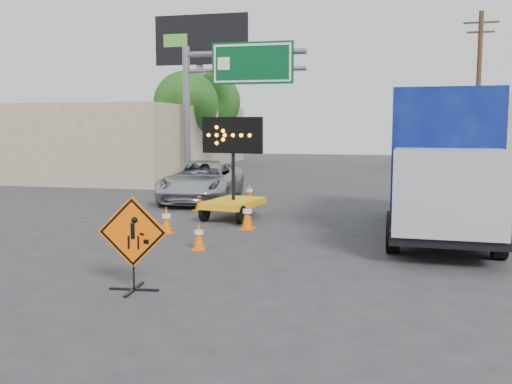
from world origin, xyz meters
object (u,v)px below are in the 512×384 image
(construction_sign, at_px, (133,241))
(arrow_board, at_px, (233,197))
(box_truck, at_px, (441,171))
(pickup_truck, at_px, (202,181))

(construction_sign, bearing_deg, arrow_board, 87.21)
(arrow_board, bearing_deg, box_truck, -1.33)
(box_truck, bearing_deg, construction_sign, -127.75)
(arrow_board, height_order, pickup_truck, arrow_board)
(pickup_truck, xyz_separation_m, box_truck, (8.40, -5.02, 0.94))
(construction_sign, relative_size, arrow_board, 0.53)
(pickup_truck, relative_size, box_truck, 0.70)
(pickup_truck, distance_m, box_truck, 9.83)
(construction_sign, bearing_deg, box_truck, 44.66)
(pickup_truck, bearing_deg, arrow_board, -65.08)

